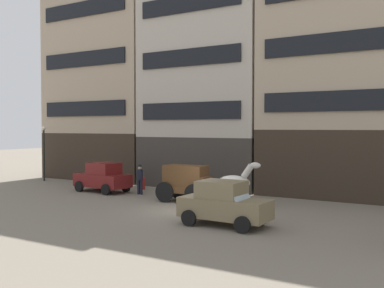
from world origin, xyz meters
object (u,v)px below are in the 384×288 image
object	(u,v)px
draft_horse	(236,182)
pedestrian_officer	(140,178)
streetlamp_curbside	(44,145)
sedan_light	(103,177)
sedan_dark	(224,203)
fire_hydrant_curbside	(143,183)
cargo_wagon	(186,181)

from	to	relation	value
draft_horse	pedestrian_officer	xyz separation A→B (m)	(-6.77, 0.88, -0.29)
pedestrian_officer	streetlamp_curbside	bearing A→B (deg)	170.33
draft_horse	sedan_light	bearing A→B (deg)	176.67
sedan_dark	streetlamp_curbside	world-z (taller)	streetlamp_curbside
draft_horse	streetlamp_curbside	bearing A→B (deg)	171.21
draft_horse	sedan_light	world-z (taller)	draft_horse
sedan_light	draft_horse	bearing A→B (deg)	-3.33
fire_hydrant_curbside	cargo_wagon	bearing A→B (deg)	-28.83
sedan_dark	sedan_light	world-z (taller)	same
streetlamp_curbside	sedan_dark	bearing A→B (deg)	-20.20
pedestrian_officer	fire_hydrant_curbside	size ratio (longest dim) A/B	2.16
draft_horse	sedan_dark	distance (m)	4.44
streetlamp_curbside	pedestrian_officer	bearing A→B (deg)	-9.67
draft_horse	fire_hydrant_curbside	distance (m)	8.43
draft_horse	pedestrian_officer	size ratio (longest dim) A/B	1.31
sedan_dark	fire_hydrant_curbside	bearing A→B (deg)	143.52
sedan_light	pedestrian_officer	xyz separation A→B (m)	(2.65, 0.34, 0.07)
cargo_wagon	sedan_dark	bearing A→B (deg)	-43.65
sedan_light	pedestrian_officer	bearing A→B (deg)	7.23
sedan_dark	sedan_light	size ratio (longest dim) A/B	0.97
draft_horse	sedan_dark	bearing A→B (deg)	-71.07
sedan_dark	pedestrian_officer	bearing A→B (deg)	148.29
pedestrian_officer	cargo_wagon	bearing A→B (deg)	-13.04
sedan_dark	streetlamp_curbside	bearing A→B (deg)	159.80
sedan_light	fire_hydrant_curbside	bearing A→B (deg)	55.89
sedan_light	streetlamp_curbside	xyz separation A→B (m)	(-7.74, 2.10, 1.76)
pedestrian_officer	sedan_dark	bearing A→B (deg)	-31.71
cargo_wagon	streetlamp_curbside	xyz separation A→B (m)	(-14.20, 2.65, 1.52)
cargo_wagon	draft_horse	xyz separation A→B (m)	(2.95, 0.00, 0.12)
draft_horse	pedestrian_officer	bearing A→B (deg)	172.57
draft_horse	streetlamp_curbside	world-z (taller)	streetlamp_curbside
draft_horse	pedestrian_officer	world-z (taller)	draft_horse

